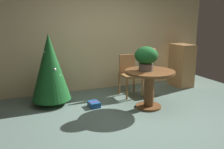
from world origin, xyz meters
The scene contains 8 objects.
ground_plane centered at (0.00, 0.00, 0.00)m, with size 6.60×6.60×0.00m, color slate.
back_wall_panel centered at (0.00, 2.20, 1.30)m, with size 6.00×0.10×2.60m, color beige.
round_dining_table centered at (0.45, 0.53, 0.53)m, with size 0.97×0.97×0.75m.
flower_vase centered at (0.39, 0.57, 1.02)m, with size 0.45×0.45×0.47m.
wooden_chair_far centered at (0.45, 1.41, 0.53)m, with size 0.43×0.45×0.93m.
holiday_tree centered at (-1.31, 1.45, 0.78)m, with size 0.79×0.79×1.46m.
gift_box_blue centered at (-0.55, 0.98, 0.05)m, with size 0.21×0.27×0.11m.
wooden_cabinet centered at (2.07, 1.58, 0.55)m, with size 0.43×0.61×1.10m.
Camera 1 is at (-1.92, -3.30, 1.73)m, focal length 37.68 mm.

